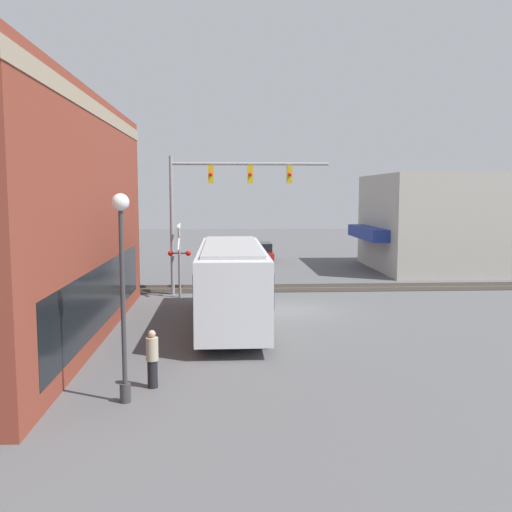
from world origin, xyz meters
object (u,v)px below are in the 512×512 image
Objects in this scene: crossing_signal at (179,253)px; pedestrian_by_lamp at (152,359)px; city_bus at (232,281)px; parked_car_grey at (229,265)px; parked_car_red at (261,253)px; streetlamp at (122,280)px.

crossing_signal is 2.35× the size of pedestrian_by_lamp.
city_bus is 6.88m from crossing_signal.
city_bus is at bearing 180.00° from parked_car_grey.
pedestrian_by_lamp reaches higher than parked_car_grey.
parked_car_red is (15.55, -5.18, -1.61)m from crossing_signal.
parked_car_red is (30.38, -5.46, -2.50)m from streetlamp.
streetlamp is 2.66m from pedestrian_by_lamp.
crossing_signal is 0.88× the size of parked_car_red.
parked_car_red is at bearing -6.77° from city_bus.
parked_car_grey is (22.72, -2.86, -2.49)m from streetlamp.
pedestrian_by_lamp is (-29.29, 4.89, 0.14)m from parked_car_red.
parked_car_grey is (14.25, -0.00, -1.12)m from city_bus.
city_bus is at bearing -157.89° from crossing_signal.
parked_car_grey is at bearing -7.17° from streetlamp.
parked_car_red is 2.67× the size of pedestrian_by_lamp.
crossing_signal is 13.83m from pedestrian_by_lamp.
city_bus is 1.91× the size of streetlamp.
crossing_signal is 0.71× the size of streetlamp.
parked_car_red is at bearing -18.74° from parked_car_grey.
crossing_signal reaches higher than city_bus.
pedestrian_by_lamp is at bearing 162.76° from city_bus.
streetlamp reaches higher than crossing_signal.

